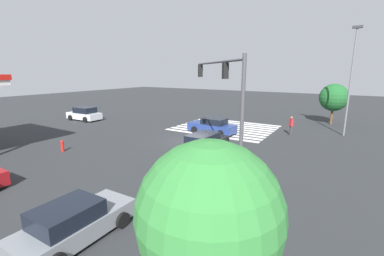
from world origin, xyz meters
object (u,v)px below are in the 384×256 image
car_0 (74,223)px  car_4 (84,114)px  street_light_pole_a (352,74)px  car_1 (212,126)px  tree_corner_a (334,98)px  pedestrian (291,125)px  fire_hydrant (62,146)px  tree_corner_b (209,214)px  traffic_signal_mast (224,92)px  car_2 (205,143)px

car_0 → car_4: car_4 is taller
street_light_pole_a → car_1: bearing=27.0°
street_light_pole_a → tree_corner_a: bearing=-75.1°
pedestrian → fire_hydrant: size_ratio=2.08×
car_4 → fire_hydrant: 13.18m
car_0 → tree_corner_a: 28.68m
car_0 → pedestrian: bearing=-10.2°
tree_corner_a → tree_corner_b: 28.92m
tree_corner_b → car_4: bearing=-31.5°
pedestrian → street_light_pole_a: 6.79m
car_1 → car_4: 16.64m
pedestrian → car_4: bearing=-33.3°
traffic_signal_mast → car_4: traffic_signal_mast is taller
street_light_pole_a → tree_corner_a: 6.16m
traffic_signal_mast → car_1: (5.37, -9.12, -4.13)m
car_1 → pedestrian: pedestrian is taller
street_light_pole_a → car_2: bearing=52.6°
car_2 → car_4: bearing=82.2°
tree_corner_a → tree_corner_b: bearing=89.5°
car_0 → car_2: car_2 is taller
traffic_signal_mast → car_2: traffic_signal_mast is taller
car_4 → tree_corner_a: tree_corner_a is taller
traffic_signal_mast → pedestrian: bearing=-50.9°
car_2 → fire_hydrant: (9.11, 5.45, -0.28)m
car_1 → car_2: size_ratio=1.05×
car_2 → tree_corner_b: tree_corner_b is taller
car_1 → tree_corner_b: size_ratio=0.99×
car_0 → car_1: 17.31m
fire_hydrant → car_1: bearing=-121.4°
traffic_signal_mast → tree_corner_a: bearing=-56.6°
car_0 → pedestrian: (-3.31, -20.09, 0.35)m
fire_hydrant → car_0: bearing=150.0°
street_light_pole_a → car_0: bearing=71.4°
car_0 → fire_hydrant: size_ratio=4.95×
car_4 → pedestrian: pedestrian is taller
traffic_signal_mast → fire_hydrant: (12.16, 2.02, -4.39)m
pedestrian → fire_hydrant: pedestrian is taller
car_4 → fire_hydrant: (-9.69, 8.92, -0.34)m
car_1 → tree_corner_a: size_ratio=1.03×
car_1 → car_2: bearing=114.9°
car_1 → street_light_pole_a: (-10.91, -5.55, 4.98)m
traffic_signal_mast → street_light_pole_a: size_ratio=0.68×
fire_hydrant → car_2: bearing=-149.1°
car_0 → tree_corner_a: tree_corner_a is taller
car_0 → tree_corner_b: (-5.88, 1.00, 2.72)m
car_0 → car_4: 24.71m
car_1 → tree_corner_b: 20.39m
car_4 → pedestrian: bearing=-169.7°
car_1 → street_light_pole_a: street_light_pole_a is taller
traffic_signal_mast → car_2: (3.05, -3.43, -4.12)m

